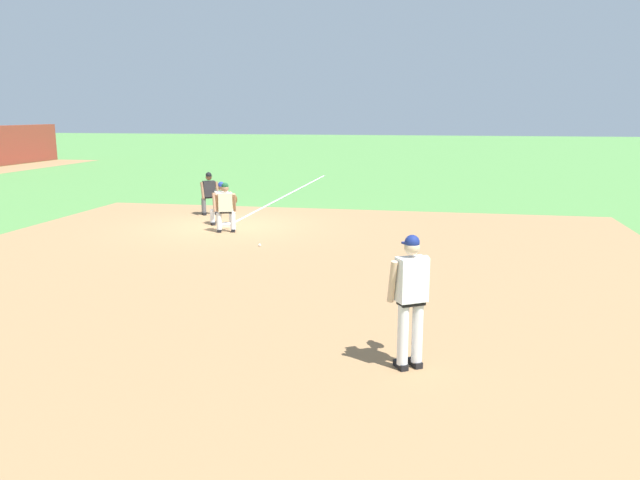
{
  "coord_description": "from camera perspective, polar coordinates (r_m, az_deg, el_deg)",
  "views": [
    {
      "loc": [
        -17.99,
        -6.44,
        3.43
      ],
      "look_at": [
        -6.93,
        -4.27,
        1.13
      ],
      "focal_mm": 35.0,
      "sensor_mm": 36.0,
      "label": 1
    }
  ],
  "objects": [
    {
      "name": "first_baseman",
      "position": [
        19.59,
        -8.89,
        3.51
      ],
      "size": [
        0.81,
        1.04,
        1.34
      ],
      "color": "black",
      "rests_on": "ground"
    },
    {
      "name": "first_base_bag",
      "position": [
        19.41,
        -8.44,
        1.39
      ],
      "size": [
        0.38,
        0.38,
        0.09
      ],
      "primitive_type": "cube",
      "color": "white",
      "rests_on": "ground"
    },
    {
      "name": "baseball",
      "position": [
        16.36,
        -5.54,
        -0.47
      ],
      "size": [
        0.07,
        0.07,
        0.07
      ],
      "primitive_type": "sphere",
      "color": "white",
      "rests_on": "ground"
    },
    {
      "name": "baserunner",
      "position": [
        18.31,
        -8.63,
        3.15
      ],
      "size": [
        0.56,
        0.66,
        1.46
      ],
      "color": "black",
      "rests_on": "ground"
    },
    {
      "name": "ground_plane",
      "position": [
        19.42,
        -8.44,
        1.26
      ],
      "size": [
        160.0,
        160.0,
        0.0
      ],
      "primitive_type": "plane",
      "color": "#518942"
    },
    {
      "name": "foul_line_stripe",
      "position": [
        26.98,
        -2.79,
        4.27
      ],
      "size": [
        15.96,
        0.1,
        0.0
      ],
      "primitive_type": "cube",
      "color": "white",
      "rests_on": "ground"
    },
    {
      "name": "umpire",
      "position": [
        21.6,
        -10.1,
        4.37
      ],
      "size": [
        0.63,
        0.68,
        1.46
      ],
      "color": "black",
      "rests_on": "ground"
    },
    {
      "name": "infield_dirt_patch",
      "position": [
        13.9,
        -3.36,
        -2.73
      ],
      "size": [
        18.0,
        18.0,
        0.01
      ],
      "primitive_type": "cube",
      "color": "#9E754C",
      "rests_on": "ground"
    },
    {
      "name": "pitcher",
      "position": [
        8.48,
        8.31,
        -4.83
      ],
      "size": [
        0.84,
        0.57,
        1.86
      ],
      "color": "black",
      "rests_on": "ground"
    }
  ]
}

